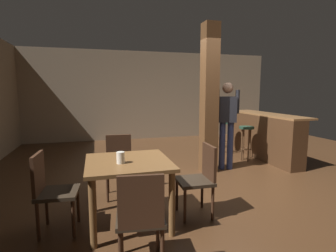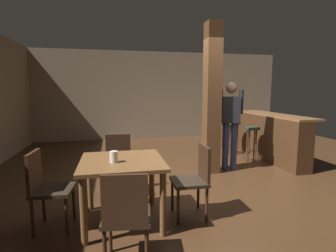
{
  "view_description": "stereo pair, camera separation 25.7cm",
  "coord_description": "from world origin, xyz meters",
  "px_view_note": "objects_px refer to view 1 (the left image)",
  "views": [
    {
      "loc": [
        -1.83,
        -3.95,
        1.57
      ],
      "look_at": [
        -0.7,
        0.11,
        0.99
      ],
      "focal_mm": 28.0,
      "sensor_mm": 36.0,
      "label": 1
    },
    {
      "loc": [
        -1.58,
        -4.01,
        1.57
      ],
      "look_at": [
        -0.7,
        0.11,
        0.99
      ],
      "focal_mm": 28.0,
      "sensor_mm": 36.0,
      "label": 2
    }
  ],
  "objects_px": {
    "chair_east": "(200,176)",
    "bar_counter": "(262,135)",
    "napkin_cup": "(121,158)",
    "chair_north": "(119,162)",
    "chair_south": "(141,215)",
    "standing_person": "(227,119)",
    "bar_stool_mid": "(227,129)",
    "chair_west": "(50,188)",
    "bar_stool_near": "(246,135)",
    "bar_stool_far": "(220,126)",
    "dining_table": "(128,171)"
  },
  "relations": [
    {
      "from": "chair_south",
      "to": "bar_stool_near",
      "type": "relative_size",
      "value": 1.16
    },
    {
      "from": "standing_person",
      "to": "bar_stool_near",
      "type": "xyz_separation_m",
      "value": [
        0.76,
        0.49,
        -0.43
      ]
    },
    {
      "from": "chair_west",
      "to": "chair_south",
      "type": "relative_size",
      "value": 1.0
    },
    {
      "from": "chair_west",
      "to": "napkin_cup",
      "type": "distance_m",
      "value": 0.83
    },
    {
      "from": "chair_east",
      "to": "chair_north",
      "type": "relative_size",
      "value": 1.0
    },
    {
      "from": "dining_table",
      "to": "chair_west",
      "type": "distance_m",
      "value": 0.86
    },
    {
      "from": "chair_north",
      "to": "napkin_cup",
      "type": "relative_size",
      "value": 6.83
    },
    {
      "from": "dining_table",
      "to": "chair_west",
      "type": "xyz_separation_m",
      "value": [
        -0.85,
        0.02,
        -0.13
      ]
    },
    {
      "from": "bar_counter",
      "to": "bar_stool_near",
      "type": "xyz_separation_m",
      "value": [
        -0.49,
        -0.09,
        0.04
      ]
    },
    {
      "from": "chair_north",
      "to": "chair_south",
      "type": "distance_m",
      "value": 1.76
    },
    {
      "from": "dining_table",
      "to": "bar_stool_far",
      "type": "xyz_separation_m",
      "value": [
        2.91,
        3.48,
        -0.04
      ]
    },
    {
      "from": "bar_stool_mid",
      "to": "chair_south",
      "type": "bearing_deg",
      "value": -127.06
    },
    {
      "from": "standing_person",
      "to": "bar_stool_mid",
      "type": "xyz_separation_m",
      "value": [
        0.68,
        1.23,
        -0.4
      ]
    },
    {
      "from": "dining_table",
      "to": "standing_person",
      "type": "distance_m",
      "value": 2.73
    },
    {
      "from": "chair_east",
      "to": "bar_stool_near",
      "type": "bearing_deg",
      "value": 47.25
    },
    {
      "from": "standing_person",
      "to": "bar_counter",
      "type": "distance_m",
      "value": 1.45
    },
    {
      "from": "chair_south",
      "to": "dining_table",
      "type": "bearing_deg",
      "value": 89.73
    },
    {
      "from": "bar_counter",
      "to": "chair_north",
      "type": "bearing_deg",
      "value": -158.73
    },
    {
      "from": "standing_person",
      "to": "bar_stool_near",
      "type": "distance_m",
      "value": 1.0
    },
    {
      "from": "chair_north",
      "to": "chair_west",
      "type": "bearing_deg",
      "value": -132.91
    },
    {
      "from": "standing_person",
      "to": "chair_east",
      "type": "bearing_deg",
      "value": -126.63
    },
    {
      "from": "chair_east",
      "to": "bar_counter",
      "type": "distance_m",
      "value": 3.38
    },
    {
      "from": "dining_table",
      "to": "bar_stool_mid",
      "type": "distance_m",
      "value": 4.03
    },
    {
      "from": "chair_south",
      "to": "chair_east",
      "type": "bearing_deg",
      "value": 42.57
    },
    {
      "from": "bar_stool_near",
      "to": "bar_stool_far",
      "type": "relative_size",
      "value": 0.99
    },
    {
      "from": "bar_stool_near",
      "to": "bar_stool_far",
      "type": "distance_m",
      "value": 1.34
    },
    {
      "from": "bar_stool_near",
      "to": "dining_table",
      "type": "bearing_deg",
      "value": -143.56
    },
    {
      "from": "chair_north",
      "to": "bar_stool_far",
      "type": "relative_size",
      "value": 1.14
    },
    {
      "from": "chair_east",
      "to": "chair_west",
      "type": "distance_m",
      "value": 1.73
    },
    {
      "from": "chair_north",
      "to": "bar_counter",
      "type": "bearing_deg",
      "value": 21.27
    },
    {
      "from": "bar_stool_near",
      "to": "bar_stool_mid",
      "type": "height_order",
      "value": "bar_stool_mid"
    },
    {
      "from": "dining_table",
      "to": "bar_stool_mid",
      "type": "bearing_deg",
      "value": 45.63
    },
    {
      "from": "chair_east",
      "to": "bar_stool_near",
      "type": "relative_size",
      "value": 1.16
    },
    {
      "from": "chair_west",
      "to": "bar_stool_far",
      "type": "bearing_deg",
      "value": 42.63
    },
    {
      "from": "bar_stool_far",
      "to": "chair_south",
      "type": "bearing_deg",
      "value": -123.92
    },
    {
      "from": "chair_south",
      "to": "standing_person",
      "type": "distance_m",
      "value": 3.34
    },
    {
      "from": "bar_stool_near",
      "to": "chair_west",
      "type": "bearing_deg",
      "value": -150.5
    },
    {
      "from": "chair_west",
      "to": "bar_stool_mid",
      "type": "distance_m",
      "value": 4.65
    },
    {
      "from": "bar_stool_near",
      "to": "bar_stool_far",
      "type": "xyz_separation_m",
      "value": [
        0.01,
        1.34,
        0.02
      ]
    },
    {
      "from": "chair_south",
      "to": "bar_counter",
      "type": "distance_m",
      "value": 4.58
    },
    {
      "from": "bar_stool_near",
      "to": "bar_stool_mid",
      "type": "xyz_separation_m",
      "value": [
        -0.08,
        0.74,
        0.03
      ]
    },
    {
      "from": "chair_west",
      "to": "bar_counter",
      "type": "distance_m",
      "value": 4.78
    },
    {
      "from": "bar_counter",
      "to": "chair_west",
      "type": "bearing_deg",
      "value": -152.43
    },
    {
      "from": "chair_east",
      "to": "chair_south",
      "type": "height_order",
      "value": "same"
    },
    {
      "from": "chair_south",
      "to": "bar_stool_far",
      "type": "distance_m",
      "value": 5.23
    },
    {
      "from": "chair_east",
      "to": "chair_west",
      "type": "bearing_deg",
      "value": 178.01
    },
    {
      "from": "chair_west",
      "to": "standing_person",
      "type": "height_order",
      "value": "standing_person"
    },
    {
      "from": "chair_west",
      "to": "standing_person",
      "type": "xyz_separation_m",
      "value": [
        2.99,
        1.63,
        0.5
      ]
    },
    {
      "from": "napkin_cup",
      "to": "bar_counter",
      "type": "xyz_separation_m",
      "value": [
        3.48,
        2.32,
        -0.3
      ]
    },
    {
      "from": "bar_stool_near",
      "to": "bar_stool_mid",
      "type": "relative_size",
      "value": 0.96
    }
  ]
}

